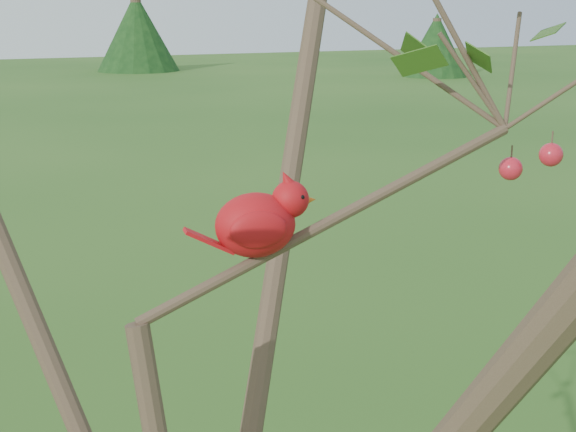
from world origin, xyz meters
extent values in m
sphere|color=red|center=(0.60, 0.09, 2.12)|extent=(0.04, 0.04, 0.04)
sphere|color=red|center=(0.65, 0.05, 2.15)|extent=(0.04, 0.04, 0.04)
ellipsoid|color=red|center=(0.13, 0.09, 2.08)|extent=(0.13, 0.11, 0.10)
sphere|color=red|center=(0.18, 0.08, 2.11)|extent=(0.06, 0.06, 0.06)
cone|color=red|center=(0.18, 0.08, 2.14)|extent=(0.04, 0.04, 0.04)
cone|color=#D85914|center=(0.21, 0.07, 2.11)|extent=(0.03, 0.02, 0.02)
ellipsoid|color=black|center=(0.20, 0.07, 2.11)|extent=(0.02, 0.03, 0.03)
cube|color=red|center=(0.06, 0.10, 2.06)|extent=(0.08, 0.04, 0.04)
ellipsoid|color=red|center=(0.13, 0.12, 2.08)|extent=(0.09, 0.04, 0.06)
ellipsoid|color=red|center=(0.12, 0.05, 2.08)|extent=(0.09, 0.04, 0.06)
cylinder|color=#473526|center=(7.83, 30.18, 1.37)|extent=(0.41, 0.41, 2.73)
cone|color=black|center=(7.83, 30.18, 1.48)|extent=(3.19, 3.19, 2.96)
cylinder|color=#473526|center=(16.79, 23.15, 1.02)|extent=(0.31, 0.31, 2.03)
cone|color=black|center=(16.79, 23.15, 1.10)|extent=(2.37, 2.37, 2.20)
camera|label=1|loc=(-0.31, -0.96, 2.39)|focal=50.00mm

